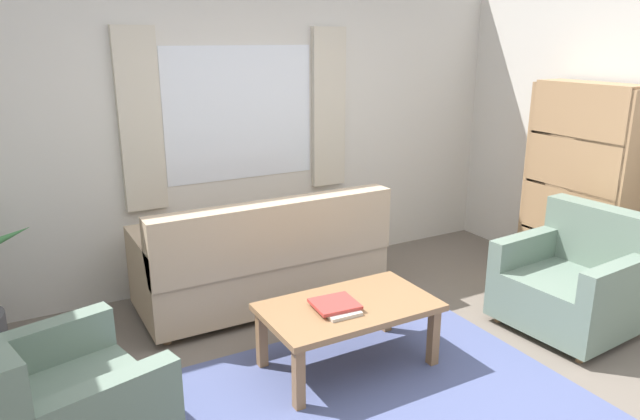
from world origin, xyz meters
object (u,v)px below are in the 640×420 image
couch (264,262)px  coffee_table (348,313)px  bookshelf (579,198)px  book_stack_on_table (335,306)px  armchair_left (52,414)px  armchair_right (575,282)px

couch → coffee_table: size_ratio=1.73×
couch → bookshelf: 2.65m
book_stack_on_table → couch: bearing=89.8°
armchair_left → book_stack_on_table: (1.65, 0.15, 0.11)m
armchair_left → coffee_table: (1.75, 0.17, 0.03)m
couch → coffee_table: 1.10m
coffee_table → book_stack_on_table: (-0.11, -0.02, 0.08)m
coffee_table → bookshelf: size_ratio=0.64×
couch → book_stack_on_table: (-0.00, -1.11, 0.09)m
couch → armchair_left: bearing=37.4°
couch → coffee_table: bearing=95.3°
couch → armchair_right: (1.83, -1.43, -0.01)m
couch → bookshelf: (2.45, -0.92, 0.41)m
armchair_right → coffee_table: (-1.73, 0.34, 0.03)m
armchair_left → book_stack_on_table: bearing=-98.8°
couch → book_stack_on_table: 1.12m
coffee_table → bookshelf: bearing=4.2°
coffee_table → couch: bearing=95.3°
book_stack_on_table → armchair_right: bearing=-10.0°
armchair_left → book_stack_on_table: armchair_left is taller
bookshelf → armchair_right: bearing=129.4°
book_stack_on_table → armchair_left: bearing=-174.8°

